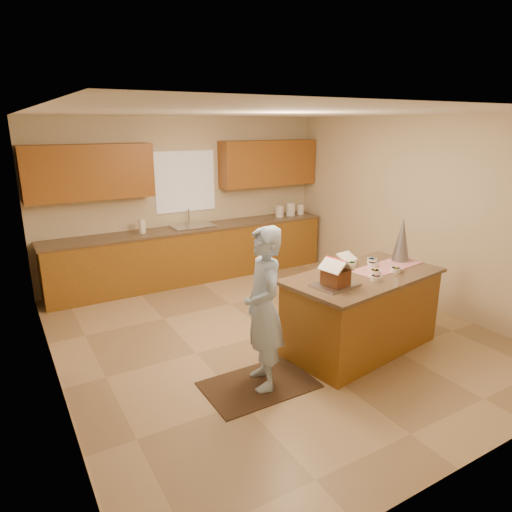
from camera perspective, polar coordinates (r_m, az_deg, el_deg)
name	(u,v)px	position (r m, az deg, el deg)	size (l,w,h in m)	color
floor	(271,333)	(5.88, 1.86, -9.74)	(5.50, 5.50, 0.00)	tan
ceiling	(273,113)	(5.28, 2.14, 17.61)	(5.50, 5.50, 0.00)	silver
wall_back	(185,199)	(7.84, -8.92, 7.10)	(5.50, 5.50, 0.00)	beige
wall_front	(483,309)	(3.53, 26.77, -5.96)	(5.50, 5.50, 0.00)	beige
wall_left	(44,262)	(4.63, -25.14, -0.68)	(5.50, 5.50, 0.00)	beige
wall_right	(415,211)	(7.06, 19.48, 5.35)	(5.50, 5.50, 0.00)	beige
stone_accent	(61,299)	(3.90, -23.41, -5.03)	(2.50, 2.50, 0.00)	gray
window_curtain	(185,182)	(7.77, -8.93, 9.26)	(1.05, 0.03, 1.00)	white
back_counter_base	(194,255)	(7.76, -7.80, 0.17)	(4.80, 0.60, 0.88)	brown
back_counter_top	(193,228)	(7.65, -7.93, 3.48)	(4.85, 0.63, 0.04)	brown
upper_cabinet_left	(89,172)	(7.17, -20.30, 9.89)	(1.85, 0.35, 0.80)	olive
upper_cabinet_right	(268,163)	(8.31, 1.56, 11.63)	(1.85, 0.35, 0.80)	olive
sink	(193,229)	(7.65, -7.93, 3.41)	(0.70, 0.45, 0.12)	silver
faucet	(189,217)	(7.78, -8.49, 4.88)	(0.03, 0.03, 0.28)	silver
island_base	(361,313)	(5.50, 13.14, -7.03)	(1.81, 0.90, 0.88)	brown
island_top	(364,276)	(5.33, 13.45, -2.47)	(1.89, 0.98, 0.04)	brown
table_runner	(388,267)	(5.68, 16.27, -1.28)	(1.00, 0.36, 0.01)	#AA0C23
baking_tray	(335,285)	(4.89, 9.96, -3.61)	(0.46, 0.34, 0.03)	silver
cookbook	(347,257)	(5.64, 11.41, -0.14)	(0.22, 0.02, 0.18)	white
tinsel_tree	(402,240)	(5.90, 17.93, 1.99)	(0.22, 0.22, 0.55)	#B5B5C2
rug	(259,385)	(4.83, 0.38, -15.93)	(1.12, 0.73, 0.01)	black
boy	(263,309)	(4.46, 0.95, -6.67)	(0.60, 0.40, 1.65)	#AECFF8
canister_a	(279,211)	(8.42, 2.98, 5.65)	(0.15, 0.15, 0.21)	white
canister_b	(291,209)	(8.55, 4.40, 5.92)	(0.17, 0.17, 0.24)	white
canister_c	(301,209)	(8.69, 5.64, 5.87)	(0.13, 0.13, 0.19)	white
paper_towel	(142,226)	(7.35, -14.17, 3.66)	(0.10, 0.10, 0.22)	white
gingerbread_house	(336,274)	(4.85, 10.03, -2.30)	(0.31, 0.32, 0.28)	brown
candy_bowls	(365,268)	(5.45, 13.60, -1.54)	(0.80, 0.64, 0.06)	yellow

